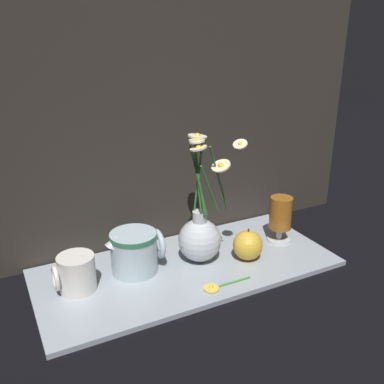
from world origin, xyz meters
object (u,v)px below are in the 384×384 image
yellow_mug (76,273)px  ceramic_pitcher (135,250)px  tea_glass (281,215)px  orange_fruit (248,245)px  vase_with_flowers (200,235)px

yellow_mug → ceramic_pitcher: size_ratio=0.67×
ceramic_pitcher → tea_glass: size_ratio=1.08×
yellow_mug → orange_fruit: same height
ceramic_pitcher → orange_fruit: 0.28m
ceramic_pitcher → tea_glass: tea_glass is taller
vase_with_flowers → tea_glass: bearing=-1.6°
tea_glass → orange_fruit: size_ratio=1.52×
ceramic_pitcher → yellow_mug: bearing=-173.0°
vase_with_flowers → tea_glass: size_ratio=2.53×
yellow_mug → ceramic_pitcher: ceramic_pitcher is taller
yellow_mug → ceramic_pitcher: (0.15, 0.02, 0.01)m
ceramic_pitcher → tea_glass: 0.41m
yellow_mug → orange_fruit: (0.42, -0.06, -0.00)m
yellow_mug → vase_with_flowers: bearing=-1.1°
vase_with_flowers → yellow_mug: vase_with_flowers is taller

